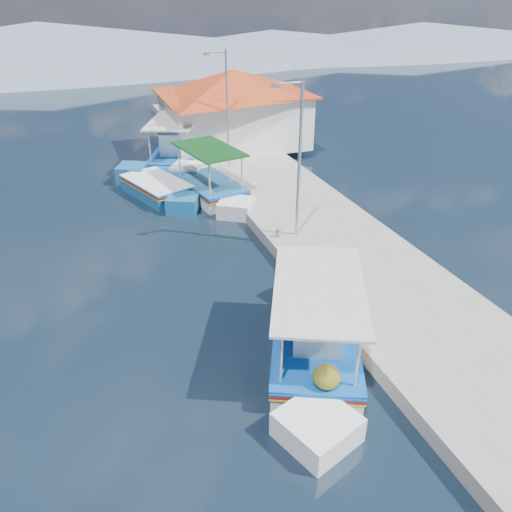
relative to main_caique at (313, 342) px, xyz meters
name	(u,v)px	position (x,y,z in m)	size (l,w,h in m)	color
ground	(198,292)	(-2.22, 4.44, -0.51)	(160.00, 160.00, 0.00)	black
quay	(286,200)	(3.68, 10.44, -0.26)	(5.00, 44.00, 0.50)	#A9A79E
bollards	(250,204)	(1.58, 9.69, 0.14)	(0.20, 17.20, 0.30)	#A5A8AD
main_caique	(313,342)	(0.00, 0.00, 0.00)	(4.51, 7.33, 2.66)	white
caique_green_canopy	(210,189)	(0.57, 12.73, -0.10)	(3.11, 7.19, 2.74)	white
caique_blue_hull	(157,189)	(-1.88, 13.81, -0.18)	(3.52, 6.50, 1.23)	#185A94
caique_far	(176,157)	(-0.03, 17.96, 0.03)	(4.61, 7.69, 2.94)	#185A94
harbor_building	(233,107)	(3.98, 19.44, 2.26)	(10.49, 10.49, 4.40)	white
lamp_post_near	(297,153)	(2.29, 6.44, 3.34)	(1.21, 0.14, 6.00)	#A5A8AD
lamp_post_far	(225,104)	(2.29, 15.44, 3.34)	(1.21, 0.14, 6.00)	#A5A8AD
mountain_ridge	(138,46)	(4.32, 60.44, 1.53)	(171.40, 96.00, 5.50)	slate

